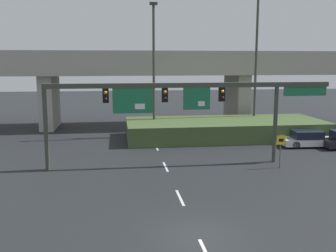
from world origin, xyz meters
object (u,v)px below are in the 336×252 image
at_px(speed_limit_sign, 281,146).
at_px(highway_light_pole_far, 257,36).
at_px(signal_gantry, 183,97).
at_px(parked_sedan_near_right, 308,139).
at_px(highway_light_pole_near, 154,67).

distance_m(speed_limit_sign, highway_light_pole_far, 15.61).
relative_size(signal_gantry, speed_limit_sign, 8.63).
xyz_separation_m(speed_limit_sign, highway_light_pole_far, (2.85, 13.12, 7.95)).
distance_m(signal_gantry, parked_sedan_near_right, 12.83).
bearing_deg(highway_light_pole_far, parked_sedan_near_right, -73.05).
height_order(speed_limit_sign, highway_light_pole_far, highway_light_pole_far).
height_order(speed_limit_sign, parked_sedan_near_right, speed_limit_sign).
relative_size(highway_light_pole_near, parked_sedan_near_right, 2.66).
xyz_separation_m(highway_light_pole_far, parked_sedan_near_right, (2.17, -7.12, -8.79)).
height_order(highway_light_pole_near, parked_sedan_near_right, highway_light_pole_near).
relative_size(signal_gantry, highway_light_pole_near, 1.58).
xyz_separation_m(signal_gantry, parked_sedan_near_right, (11.36, 4.40, -4.03)).
bearing_deg(parked_sedan_near_right, highway_light_pole_near, 157.57).
bearing_deg(parked_sedan_near_right, speed_limit_sign, -126.20).
xyz_separation_m(highway_light_pole_near, parked_sedan_near_right, (12.30, -6.05, -5.87)).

